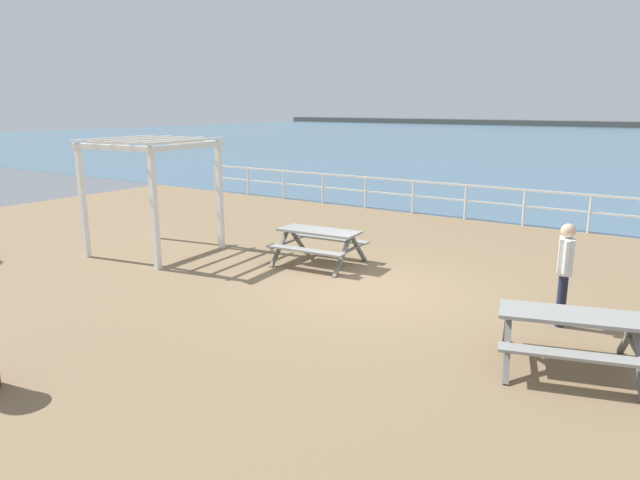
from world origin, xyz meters
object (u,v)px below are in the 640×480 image
picnic_table_near_right (570,327)px  lattice_pergola (151,169)px  visitor (565,268)px  picnic_table_mid_centre (319,238)px

picnic_table_near_right → lattice_pergola: size_ratio=0.78×
picnic_table_near_right → lattice_pergola: bearing=156.2°
picnic_table_near_right → visitor: 1.72m
lattice_pergola → picnic_table_mid_centre: bearing=13.3°
picnic_table_near_right → visitor: bearing=88.0°
picnic_table_mid_centre → lattice_pergola: lattice_pergola is taller
picnic_table_mid_centre → visitor: visitor is taller
picnic_table_near_right → lattice_pergola: lattice_pergola is taller
picnic_table_near_right → visitor: (-0.44, 1.62, 0.36)m
picnic_table_mid_centre → visitor: size_ratio=1.16×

